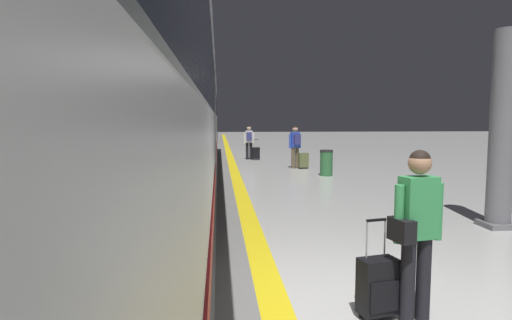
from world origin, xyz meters
TOP-DOWN VIEW (x-y plane):
  - ground_plane at (0.00, 0.00)m, footprint 120.00×120.00m
  - safety_line_strip at (-1.10, 10.00)m, footprint 0.36×80.00m
  - tactile_edge_band at (-1.43, 10.00)m, footprint 0.63×80.00m
  - high_speed_train at (-3.22, 9.04)m, footprint 2.94×30.49m
  - traveller_foreground at (0.22, -0.20)m, footprint 0.55×0.36m
  - rolling_suitcase_foreground at (-0.11, -0.11)m, footprint 0.42×0.31m
  - passenger_near at (1.38, 12.92)m, footprint 0.51×0.41m
  - suitcase_near at (1.69, 12.82)m, footprint 0.42×0.31m
  - passenger_mid at (-0.21, 16.87)m, footprint 0.52×0.33m
  - suitcase_mid at (0.11, 16.72)m, footprint 0.39×0.25m
  - platform_pillar at (3.45, 3.27)m, footprint 0.56×0.56m
  - waste_bin at (2.07, 10.62)m, footprint 0.46×0.46m

SIDE VIEW (x-z plane):
  - ground_plane at x=0.00m, z-range 0.00..0.00m
  - tactile_edge_band at x=-1.43m, z-range 0.00..0.01m
  - safety_line_strip at x=-1.10m, z-range 0.00..0.01m
  - suitcase_mid at x=0.11m, z-range -0.17..0.83m
  - rolling_suitcase_foreground at x=-0.11m, z-range -0.17..0.85m
  - suitcase_near at x=1.69m, z-range 0.03..0.66m
  - waste_bin at x=2.07m, z-range 0.00..0.91m
  - traveller_foreground at x=0.22m, z-range 0.13..1.85m
  - passenger_mid at x=-0.21m, z-range 0.16..1.83m
  - passenger_near at x=1.38m, z-range 0.16..1.88m
  - platform_pillar at x=3.45m, z-range -0.08..3.52m
  - high_speed_train at x=-3.22m, z-range 0.02..4.99m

